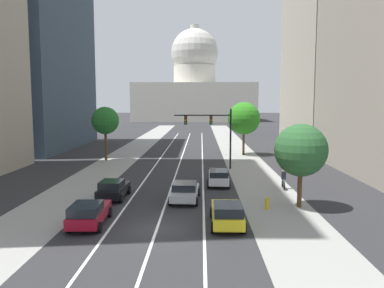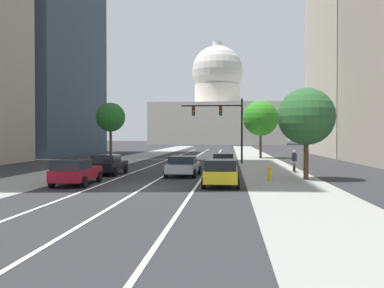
{
  "view_description": "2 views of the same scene",
  "coord_description": "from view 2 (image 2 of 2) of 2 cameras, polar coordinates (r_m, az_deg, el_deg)",
  "views": [
    {
      "loc": [
        2.6,
        -22.18,
        7.52
      ],
      "look_at": [
        1.48,
        26.3,
        2.21
      ],
      "focal_mm": 36.35,
      "sensor_mm": 36.0,
      "label": 1
    },
    {
      "loc": [
        4.69,
        -23.3,
        2.81
      ],
      "look_at": [
        1.47,
        12.81,
        2.17
      ],
      "focal_mm": 40.02,
      "sensor_mm": 36.0,
      "label": 2
    }
  ],
  "objects": [
    {
      "name": "ground_plane",
      "position": [
        63.54,
        0.85,
        -1.52
      ],
      "size": [
        400.0,
        400.0,
        0.0
      ],
      "primitive_type": "plane",
      "color": "#2B2B2D"
    },
    {
      "name": "sidewalk_left",
      "position": [
        59.75,
        -7.26,
        -1.69
      ],
      "size": [
        4.95,
        130.0,
        0.01
      ],
      "primitive_type": "cube",
      "color": "gray",
      "rests_on": "ground"
    },
    {
      "name": "sidewalk_right",
      "position": [
        58.47,
        8.41,
        -1.75
      ],
      "size": [
        4.95,
        130.0,
        0.01
      ],
      "primitive_type": "cube",
      "color": "gray",
      "rests_on": "ground"
    },
    {
      "name": "lane_stripe_left",
      "position": [
        48.96,
        -3.72,
        -2.27
      ],
      "size": [
        0.16,
        90.0,
        0.01
      ],
      "primitive_type": "cube",
      "color": "white",
      "rests_on": "ground"
    },
    {
      "name": "lane_stripe_center",
      "position": [
        48.61,
        -0.45,
        -2.29
      ],
      "size": [
        0.16,
        90.0,
        0.01
      ],
      "primitive_type": "cube",
      "color": "white",
      "rests_on": "ground"
    },
    {
      "name": "lane_stripe_right",
      "position": [
        48.42,
        2.85,
        -2.3
      ],
      "size": [
        0.16,
        90.0,
        0.01
      ],
      "primitive_type": "cube",
      "color": "white",
      "rests_on": "ground"
    },
    {
      "name": "office_tower_far_left",
      "position": [
        72.1,
        -20.07,
        14.15
      ],
      "size": [
        15.08,
        26.33,
        38.47
      ],
      "color": "#334251",
      "rests_on": "ground"
    },
    {
      "name": "capitol_building",
      "position": [
        157.28,
        3.38,
        4.59
      ],
      "size": [
        46.78,
        27.62,
        37.36
      ],
      "color": "beige",
      "rests_on": "ground"
    },
    {
      "name": "car_crimson",
      "position": [
        25.61,
        -15.26,
        -3.56
      ],
      "size": [
        2.18,
        4.65,
        1.51
      ],
      "rotation": [
        0.0,
        0.0,
        1.61
      ],
      "color": "maroon",
      "rests_on": "ground"
    },
    {
      "name": "car_black",
      "position": [
        31.9,
        -11.13,
        -2.67
      ],
      "size": [
        2.08,
        4.31,
        1.5
      ],
      "rotation": [
        0.0,
        0.0,
        1.55
      ],
      "color": "black",
      "rests_on": "ground"
    },
    {
      "name": "car_yellow",
      "position": [
        24.15,
        3.92,
        -3.79
      ],
      "size": [
        2.05,
        4.7,
        1.55
      ],
      "rotation": [
        0.0,
        0.0,
        1.56
      ],
      "color": "yellow",
      "rests_on": "ground"
    },
    {
      "name": "car_white",
      "position": [
        35.8,
        4.3,
        -2.28
      ],
      "size": [
        2.07,
        4.63,
        1.42
      ],
      "rotation": [
        0.0,
        0.0,
        1.55
      ],
      "color": "silver",
      "rests_on": "ground"
    },
    {
      "name": "car_silver",
      "position": [
        30.3,
        -1.16,
        -2.9
      ],
      "size": [
        2.28,
        4.58,
        1.43
      ],
      "rotation": [
        0.0,
        0.0,
        1.53
      ],
      "color": "#B2B5BA",
      "rests_on": "ground"
    },
    {
      "name": "traffic_signal_mast",
      "position": [
        44.38,
        4.18,
        3.37
      ],
      "size": [
        6.36,
        0.39,
        6.71
      ],
      "color": "black",
      "rests_on": "ground"
    },
    {
      "name": "fire_hydrant",
      "position": [
        27.93,
        10.3,
        -3.82
      ],
      "size": [
        0.26,
        0.35,
        0.91
      ],
      "color": "yellow",
      "rests_on": "ground"
    },
    {
      "name": "cyclist",
      "position": [
        34.67,
        13.46,
        -2.26
      ],
      "size": [
        0.37,
        1.7,
        1.72
      ],
      "rotation": [
        0.0,
        0.0,
        1.52
      ],
      "color": "black",
      "rests_on": "ground"
    },
    {
      "name": "street_tree_near_right",
      "position": [
        28.87,
        14.98,
        3.54
      ],
      "size": [
        3.73,
        3.73,
        5.99
      ],
      "color": "#51381E",
      "rests_on": "ground"
    },
    {
      "name": "street_tree_mid_left",
      "position": [
        52.18,
        -10.79,
        3.5
      ],
      "size": [
        3.48,
        3.48,
        6.87
      ],
      "color": "#51381E",
      "rests_on": "ground"
    },
    {
      "name": "street_tree_far_right",
      "position": [
        56.08,
        9.14,
        3.4
      ],
      "size": [
        4.56,
        4.56,
        7.45
      ],
      "color": "#51381E",
      "rests_on": "ground"
    }
  ]
}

